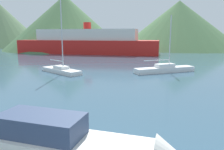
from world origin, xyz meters
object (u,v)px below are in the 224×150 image
(ferry_distant, at_px, (88,43))
(sailboat_inner, at_px, (165,69))
(sailboat_middle, at_px, (61,69))
(motorboat_near, at_px, (74,146))

(ferry_distant, bearing_deg, sailboat_inner, -52.46)
(sailboat_middle, xyz_separation_m, ferry_distant, (-2.91, 27.26, 2.12))
(motorboat_near, height_order, sailboat_middle, sailboat_middle)
(sailboat_inner, distance_m, sailboat_middle, 12.35)
(motorboat_near, height_order, sailboat_inner, sailboat_inner)
(sailboat_middle, relative_size, ferry_distant, 0.29)
(motorboat_near, bearing_deg, sailboat_inner, 84.67)
(sailboat_middle, height_order, ferry_distant, sailboat_middle)
(sailboat_inner, xyz_separation_m, sailboat_middle, (-12.22, -1.76, 0.02))
(motorboat_near, bearing_deg, ferry_distant, 112.82)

